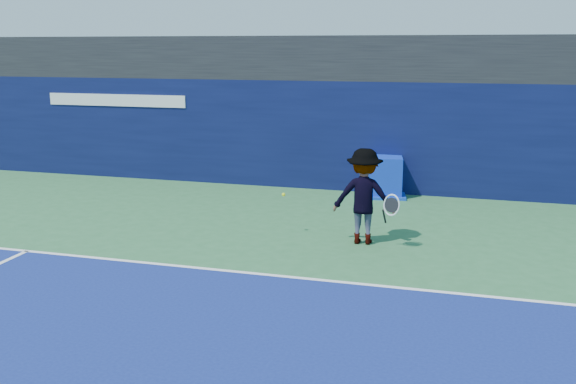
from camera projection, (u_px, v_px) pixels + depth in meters
ground at (204, 353)px, 8.38m from camera, size 80.00×80.00×0.00m
baseline at (271, 275)px, 11.20m from camera, size 24.00×0.10×0.01m
stadium_band at (358, 58)px, 18.38m from camera, size 36.00×3.00×1.20m
back_wall_assembly at (350, 135)px, 17.91m from camera, size 36.00×1.03×3.00m
equipment_cart at (384, 178)px, 17.10m from camera, size 1.28×1.28×1.07m
tennis_player at (364, 196)px, 12.88m from camera, size 1.41×0.79×1.94m
tennis_ball at (284, 195)px, 13.49m from camera, size 0.08×0.08×0.08m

